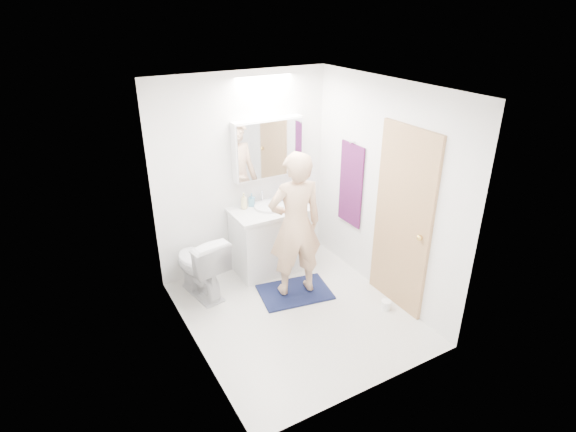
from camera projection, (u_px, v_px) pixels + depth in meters
floor at (295, 313)px, 4.99m from camera, size 2.50×2.50×0.00m
ceiling at (297, 87)px, 3.97m from camera, size 2.50×2.50×0.00m
wall_back at (243, 174)px, 5.46m from camera, size 2.50×0.00×2.50m
wall_front at (379, 272)px, 3.50m from camera, size 2.50×0.00×2.50m
wall_left at (187, 239)px, 3.99m from camera, size 0.00×2.50×2.50m
wall_right at (383, 192)px, 4.97m from camera, size 0.00×2.50×2.50m
vanity_cabinet at (271, 240)px, 5.68m from camera, size 0.90×0.55×0.78m
countertop at (270, 210)px, 5.50m from camera, size 0.95×0.58×0.04m
sink_basin at (269, 206)px, 5.51m from camera, size 0.36×0.36×0.03m
faucet at (262, 196)px, 5.63m from camera, size 0.02×0.02×0.16m
medicine_cabinet at (268, 148)px, 5.41m from camera, size 0.88×0.14×0.70m
mirror_panel at (271, 150)px, 5.35m from camera, size 0.84×0.01×0.66m
toilet at (200, 265)px, 5.16m from camera, size 0.55×0.81×0.76m
bath_rug at (295, 292)px, 5.32m from camera, size 0.88×0.68×0.02m
person at (295, 225)px, 4.95m from camera, size 0.67×0.50×1.66m
door at (402, 221)px, 4.77m from camera, size 0.04×0.80×2.00m
door_knob at (420, 238)px, 4.54m from camera, size 0.06×0.06×0.06m
towel at (351, 185)px, 5.44m from camera, size 0.02×0.42×1.00m
towel_hook at (353, 142)px, 5.21m from camera, size 0.07×0.02×0.02m
soap_bottle_a at (244, 201)px, 5.45m from camera, size 0.08×0.08×0.20m
soap_bottle_b at (252, 200)px, 5.53m from camera, size 0.10×0.10×0.16m
toothbrush_cup at (283, 196)px, 5.72m from camera, size 0.14×0.14×0.10m
toilet_paper_roll at (386, 305)px, 5.04m from camera, size 0.11×0.11×0.10m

